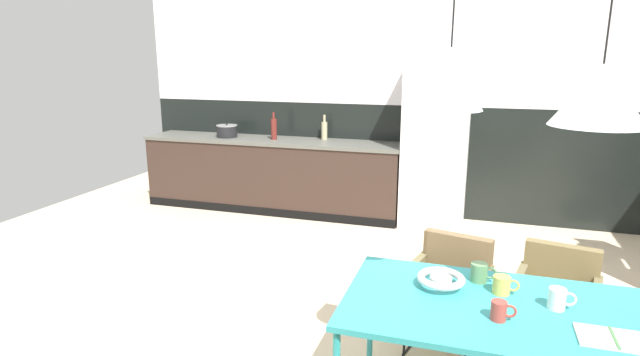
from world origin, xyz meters
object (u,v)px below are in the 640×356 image
(bottle_vinegar_dark, at_px, (324,130))
(mug_dark_espresso, at_px, (500,311))
(armchair_near_window, at_px, (557,289))
(mug_wide_latte, at_px, (502,285))
(refrigerator_column, at_px, (436,142))
(armchair_far_side, at_px, (450,277))
(cooking_pot, at_px, (227,131))
(fruit_bowl, at_px, (441,279))
(mug_short_terracotta, at_px, (480,272))
(bottle_spice_small, at_px, (274,128))
(pendant_lamp_over_table_near, at_px, (450,79))
(dining_table, at_px, (500,315))
(mug_white_ceramic, at_px, (558,299))
(pendant_lamp_over_table_far, at_px, (600,95))
(open_book, at_px, (614,339))

(bottle_vinegar_dark, bearing_deg, mug_dark_espresso, -61.82)
(armchair_near_window, height_order, mug_wide_latte, mug_wide_latte)
(refrigerator_column, bearing_deg, armchair_far_side, -82.43)
(cooking_pot, bearing_deg, refrigerator_column, 0.38)
(armchair_far_side, xyz_separation_m, fruit_bowl, (-0.03, -0.67, 0.28))
(mug_short_terracotta, xyz_separation_m, bottle_spice_small, (-2.48, 3.10, 0.26))
(mug_short_terracotta, bearing_deg, mug_wide_latte, -46.50)
(mug_short_terracotta, distance_m, pendant_lamp_over_table_near, 1.10)
(dining_table, xyz_separation_m, mug_dark_espresso, (-0.01, -0.14, 0.09))
(mug_short_terracotta, relative_size, mug_white_ceramic, 1.06)
(refrigerator_column, xyz_separation_m, armchair_near_window, (1.00, -2.49, -0.49))
(mug_wide_latte, bearing_deg, bottle_spice_small, 128.87)
(mug_short_terracotta, distance_m, pendant_lamp_over_table_far, 1.10)
(mug_white_ceramic, distance_m, cooking_pot, 4.80)
(dining_table, distance_m, mug_short_terracotta, 0.30)
(fruit_bowl, distance_m, mug_white_ceramic, 0.56)
(armchair_far_side, height_order, mug_dark_espresso, mug_dark_espresso)
(mug_wide_latte, height_order, bottle_vinegar_dark, bottle_vinegar_dark)
(open_book, bearing_deg, pendant_lamp_over_table_far, 138.38)
(mug_wide_latte, bearing_deg, fruit_bowl, -176.74)
(pendant_lamp_over_table_near, distance_m, pendant_lamp_over_table_far, 0.61)
(mug_short_terracotta, bearing_deg, bottle_vinegar_dark, 119.86)
(armchair_near_window, bearing_deg, mug_dark_espresso, 81.03)
(refrigerator_column, relative_size, pendant_lamp_over_table_far, 1.93)
(refrigerator_column, bearing_deg, armchair_near_window, -68.02)
(refrigerator_column, relative_size, dining_table, 1.27)
(pendant_lamp_over_table_near, bearing_deg, pendant_lamp_over_table_far, 1.04)
(armchair_far_side, height_order, fruit_bowl, fruit_bowl)
(open_book, relative_size, mug_white_ceramic, 2.31)
(armchair_near_window, distance_m, cooking_pot, 4.41)
(mug_wide_latte, bearing_deg, mug_short_terracotta, 133.50)
(dining_table, height_order, mug_dark_espresso, mug_dark_espresso)
(armchair_near_window, bearing_deg, mug_short_terracotta, 63.96)
(armchair_far_side, xyz_separation_m, mug_white_ceramic, (0.53, -0.74, 0.29))
(dining_table, distance_m, cooking_pot, 4.66)
(mug_wide_latte, relative_size, pendant_lamp_over_table_near, 0.14)
(armchair_near_window, bearing_deg, armchair_far_side, 19.92)
(open_book, bearing_deg, mug_short_terracotta, 142.00)
(refrigerator_column, distance_m, bottle_vinegar_dark, 1.38)
(mug_dark_espresso, height_order, mug_wide_latte, mug_wide_latte)
(armchair_near_window, xyz_separation_m, mug_short_terracotta, (-0.49, -0.62, 0.31))
(mug_dark_espresso, height_order, bottle_spice_small, bottle_spice_small)
(fruit_bowl, bearing_deg, mug_white_ceramic, -7.45)
(bottle_vinegar_dark, bearing_deg, mug_short_terracotta, -60.14)
(armchair_far_side, bearing_deg, dining_table, 123.11)
(mug_white_ceramic, bearing_deg, bottle_vinegar_dark, 122.77)
(refrigerator_column, relative_size, fruit_bowl, 7.74)
(mug_white_ceramic, relative_size, bottle_spice_small, 0.38)
(dining_table, xyz_separation_m, open_book, (0.45, -0.17, 0.05))
(mug_wide_latte, bearing_deg, cooking_pot, 135.26)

